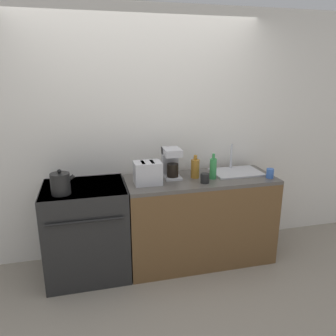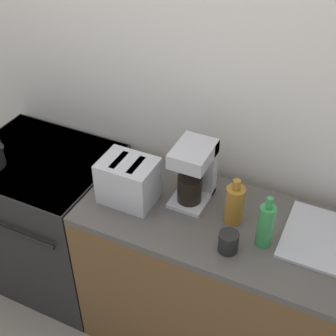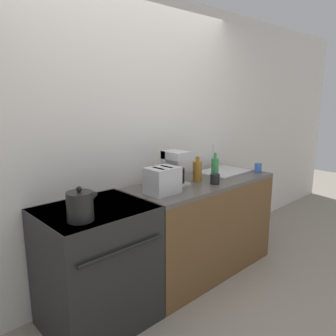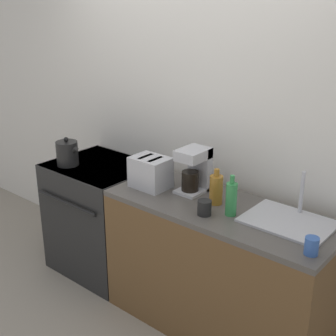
# 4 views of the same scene
# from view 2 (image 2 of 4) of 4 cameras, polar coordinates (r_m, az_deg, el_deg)

# --- Properties ---
(wall_back) EXTENTS (8.00, 0.05, 2.60)m
(wall_back) POSITION_cam_2_polar(r_m,az_deg,el_deg) (2.37, 0.48, 9.71)
(wall_back) COLOR silver
(wall_back) RESTS_ON ground_plane
(stove) EXTENTS (0.78, 0.69, 0.92)m
(stove) POSITION_cam_2_polar(r_m,az_deg,el_deg) (2.89, -14.12, -6.00)
(stove) COLOR black
(stove) RESTS_ON ground_plane
(counter_block) EXTENTS (1.52, 0.61, 0.92)m
(counter_block) POSITION_cam_2_polar(r_m,az_deg,el_deg) (2.49, 8.02, -14.67)
(counter_block) COLOR brown
(counter_block) RESTS_ON ground_plane
(toaster) EXTENTS (0.26, 0.20, 0.22)m
(toaster) POSITION_cam_2_polar(r_m,az_deg,el_deg) (2.20, -4.84, -1.52)
(toaster) COLOR #BCBCC1
(toaster) RESTS_ON counter_block
(coffee_maker) EXTENTS (0.17, 0.22, 0.30)m
(coffee_maker) POSITION_cam_2_polar(r_m,az_deg,el_deg) (2.17, 3.25, -0.20)
(coffee_maker) COLOR #B7B7BC
(coffee_maker) RESTS_ON counter_block
(bottle_amber) EXTENTS (0.09, 0.09, 0.24)m
(bottle_amber) POSITION_cam_2_polar(r_m,az_deg,el_deg) (2.10, 8.10, -4.40)
(bottle_amber) COLOR #9E6B23
(bottle_amber) RESTS_ON counter_block
(bottle_green) EXTENTS (0.07, 0.07, 0.26)m
(bottle_green) POSITION_cam_2_polar(r_m,az_deg,el_deg) (2.01, 11.81, -6.82)
(bottle_green) COLOR #338C47
(bottle_green) RESTS_ON counter_block
(cup_black) EXTENTS (0.09, 0.09, 0.09)m
(cup_black) POSITION_cam_2_polar(r_m,az_deg,el_deg) (2.01, 7.37, -8.93)
(cup_black) COLOR black
(cup_black) RESTS_ON counter_block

